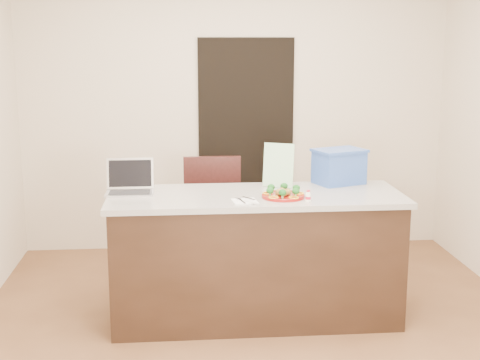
{
  "coord_description": "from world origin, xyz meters",
  "views": [
    {
      "loc": [
        -0.51,
        -4.27,
        1.97
      ],
      "look_at": [
        -0.12,
        0.2,
        1.03
      ],
      "focal_mm": 50.0,
      "sensor_mm": 36.0,
      "label": 1
    }
  ],
  "objects": [
    {
      "name": "knife",
      "position": [
        -0.07,
        0.01,
        0.93
      ],
      "size": [
        0.09,
        0.21,
        0.01
      ],
      "rotation": [
        0.0,
        0.0,
        0.64
      ],
      "color": "silver",
      "rests_on": "napkin"
    },
    {
      "name": "meatballs",
      "position": [
        0.18,
        0.12,
        0.96
      ],
      "size": [
        0.11,
        0.12,
        0.04
      ],
      "color": "olive",
      "rests_on": "plate"
    },
    {
      "name": "island",
      "position": [
        0.0,
        0.25,
        0.46
      ],
      "size": [
        2.06,
        0.76,
        0.92
      ],
      "color": "black",
      "rests_on": "ground"
    },
    {
      "name": "pepper_rings",
      "position": [
        0.17,
        0.13,
        0.94
      ],
      "size": [
        0.29,
        0.28,
        0.01
      ],
      "color": "gold",
      "rests_on": "plate"
    },
    {
      "name": "room_shell",
      "position": [
        0.0,
        0.0,
        1.62
      ],
      "size": [
        4.0,
        4.0,
        4.0
      ],
      "color": "white",
      "rests_on": "ground"
    },
    {
      "name": "broccoli",
      "position": [
        0.17,
        0.13,
        0.98
      ],
      "size": [
        0.24,
        0.25,
        0.04
      ],
      "color": "#124315",
      "rests_on": "plate"
    },
    {
      "name": "doorway",
      "position": [
        0.1,
        1.98,
        1.0
      ],
      "size": [
        0.9,
        0.02,
        2.0
      ],
      "primitive_type": "cube",
      "color": "black",
      "rests_on": "ground"
    },
    {
      "name": "ground",
      "position": [
        0.0,
        0.0,
        0.0
      ],
      "size": [
        4.0,
        4.0,
        0.0
      ],
      "primitive_type": "plane",
      "color": "brown",
      "rests_on": "ground"
    },
    {
      "name": "plate",
      "position": [
        0.17,
        0.13,
        0.93
      ],
      "size": [
        0.29,
        0.29,
        0.02
      ],
      "rotation": [
        0.0,
        0.0,
        0.37
      ],
      "color": "maroon",
      "rests_on": "island"
    },
    {
      "name": "fork",
      "position": [
        -0.12,
        0.04,
        0.93
      ],
      "size": [
        0.04,
        0.17,
        0.0
      ],
      "rotation": [
        0.0,
        0.0,
        0.2
      ],
      "color": "silver",
      "rests_on": "napkin"
    },
    {
      "name": "chair",
      "position": [
        -0.27,
        0.94,
        0.6
      ],
      "size": [
        0.47,
        0.47,
        1.05
      ],
      "rotation": [
        0.0,
        0.0,
        -0.0
      ],
      "color": "#381310",
      "rests_on": "ground"
    },
    {
      "name": "napkin",
      "position": [
        -0.1,
        0.03,
        0.92
      ],
      "size": [
        0.18,
        0.18,
        0.01
      ],
      "primitive_type": "cube",
      "rotation": [
        0.0,
        0.0,
        0.12
      ],
      "color": "silver",
      "rests_on": "island"
    },
    {
      "name": "leaflet",
      "position": [
        0.19,
        0.46,
        1.08
      ],
      "size": [
        0.23,
        0.13,
        0.32
      ],
      "primitive_type": "cube",
      "rotation": [
        -0.14,
        0.0,
        -0.4
      ],
      "color": "white",
      "rests_on": "island"
    },
    {
      "name": "blue_box",
      "position": [
        0.66,
        0.54,
        1.05
      ],
      "size": [
        0.43,
        0.37,
        0.26
      ],
      "rotation": [
        0.0,
        0.0,
        0.37
      ],
      "color": "#2E51A6",
      "rests_on": "island"
    },
    {
      "name": "yogurt_bottle",
      "position": [
        0.32,
        0.0,
        0.95
      ],
      "size": [
        0.04,
        0.04,
        0.08
      ],
      "rotation": [
        0.0,
        0.0,
        -0.12
      ],
      "color": "white",
      "rests_on": "island"
    },
    {
      "name": "laptop",
      "position": [
        -0.88,
        0.38,
        0.98
      ],
      "size": [
        0.33,
        0.26,
        0.23
      ],
      "rotation": [
        0.0,
        0.0,
        -0.01
      ],
      "color": "silver",
      "rests_on": "island"
    }
  ]
}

